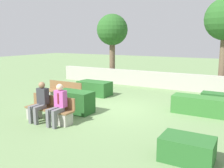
{
  "coord_description": "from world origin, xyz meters",
  "views": [
    {
      "loc": [
        4.75,
        -8.43,
        2.76
      ],
      "look_at": [
        -0.33,
        0.5,
        0.9
      ],
      "focal_mm": 40.0,
      "sensor_mm": 36.0,
      "label": 1
    }
  ],
  "objects_px": {
    "bench_front": "(50,112)",
    "person_seated_woman": "(40,100)",
    "person_seated_man": "(58,103)",
    "bench_left_side": "(62,93)",
    "tree_leftmost": "(112,31)"
  },
  "relations": [
    {
      "from": "person_seated_woman",
      "to": "tree_leftmost",
      "type": "bearing_deg",
      "value": 103.09
    },
    {
      "from": "person_seated_woman",
      "to": "person_seated_man",
      "type": "bearing_deg",
      "value": 0.04
    },
    {
      "from": "bench_front",
      "to": "person_seated_woman",
      "type": "height_order",
      "value": "person_seated_woman"
    },
    {
      "from": "bench_front",
      "to": "person_seated_woman",
      "type": "distance_m",
      "value": 0.51
    },
    {
      "from": "bench_front",
      "to": "person_seated_man",
      "type": "distance_m",
      "value": 0.67
    },
    {
      "from": "bench_front",
      "to": "person_seated_woman",
      "type": "relative_size",
      "value": 1.38
    },
    {
      "from": "person_seated_man",
      "to": "person_seated_woman",
      "type": "xyz_separation_m",
      "value": [
        -0.79,
        -0.0,
        -0.0
      ]
    },
    {
      "from": "tree_leftmost",
      "to": "person_seated_man",
      "type": "bearing_deg",
      "value": -71.9
    },
    {
      "from": "bench_front",
      "to": "bench_left_side",
      "type": "xyz_separation_m",
      "value": [
        -1.54,
        2.44,
        -0.0
      ]
    },
    {
      "from": "bench_left_side",
      "to": "tree_leftmost",
      "type": "height_order",
      "value": "tree_leftmost"
    },
    {
      "from": "person_seated_man",
      "to": "person_seated_woman",
      "type": "height_order",
      "value": "person_seated_man"
    },
    {
      "from": "bench_front",
      "to": "person_seated_woman",
      "type": "xyz_separation_m",
      "value": [
        -0.28,
        -0.14,
        0.41
      ]
    },
    {
      "from": "person_seated_man",
      "to": "tree_leftmost",
      "type": "relative_size",
      "value": 0.31
    },
    {
      "from": "person_seated_woman",
      "to": "bench_left_side",
      "type": "bearing_deg",
      "value": 116.13
    },
    {
      "from": "bench_left_side",
      "to": "person_seated_woman",
      "type": "height_order",
      "value": "person_seated_woman"
    }
  ]
}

